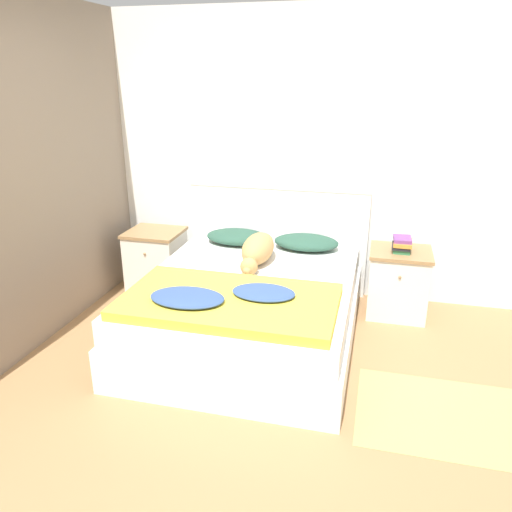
# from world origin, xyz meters

# --- Properties ---
(ground_plane) EXTENTS (16.00, 16.00, 0.00)m
(ground_plane) POSITION_xyz_m (0.00, 0.00, 0.00)
(ground_plane) COLOR #997047
(wall_back) EXTENTS (9.00, 0.06, 2.55)m
(wall_back) POSITION_xyz_m (0.00, 2.13, 1.27)
(wall_back) COLOR white
(wall_back) RESTS_ON ground_plane
(wall_side_left) EXTENTS (0.06, 3.10, 2.55)m
(wall_side_left) POSITION_xyz_m (-1.72, 1.05, 1.27)
(wall_side_left) COLOR gray
(wall_side_left) RESTS_ON ground_plane
(bed) EXTENTS (1.61, 1.98, 0.52)m
(bed) POSITION_xyz_m (-0.14, 1.05, 0.26)
(bed) COLOR white
(bed) RESTS_ON ground_plane
(headboard) EXTENTS (1.69, 0.06, 1.03)m
(headboard) POSITION_xyz_m (-0.14, 2.06, 0.54)
(headboard) COLOR white
(headboard) RESTS_ON ground_plane
(nightstand_left) EXTENTS (0.51, 0.47, 0.59)m
(nightstand_left) POSITION_xyz_m (-1.27, 1.77, 0.29)
(nightstand_left) COLOR silver
(nightstand_left) RESTS_ON ground_plane
(nightstand_right) EXTENTS (0.51, 0.47, 0.59)m
(nightstand_right) POSITION_xyz_m (1.00, 1.77, 0.29)
(nightstand_right) COLOR silver
(nightstand_right) RESTS_ON ground_plane
(pillow_left) EXTENTS (0.57, 0.37, 0.12)m
(pillow_left) POSITION_xyz_m (-0.46, 1.80, 0.58)
(pillow_left) COLOR #284C3D
(pillow_left) RESTS_ON bed
(pillow_right) EXTENTS (0.57, 0.37, 0.12)m
(pillow_right) POSITION_xyz_m (0.18, 1.80, 0.58)
(pillow_right) COLOR #284C3D
(pillow_right) RESTS_ON bed
(quilt) EXTENTS (1.43, 0.83, 0.12)m
(quilt) POSITION_xyz_m (-0.15, 0.51, 0.57)
(quilt) COLOR yellow
(quilt) RESTS_ON bed
(dog) EXTENTS (0.25, 0.73, 0.23)m
(dog) POSITION_xyz_m (-0.15, 1.36, 0.63)
(dog) COLOR tan
(dog) RESTS_ON bed
(book_stack) EXTENTS (0.17, 0.23, 0.12)m
(book_stack) POSITION_xyz_m (1.00, 1.76, 0.65)
(book_stack) COLOR #337547
(book_stack) RESTS_ON nightstand_right
(rug) EXTENTS (1.01, 0.81, 0.00)m
(rug) POSITION_xyz_m (1.25, 0.39, 0.00)
(rug) COLOR tan
(rug) RESTS_ON ground_plane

